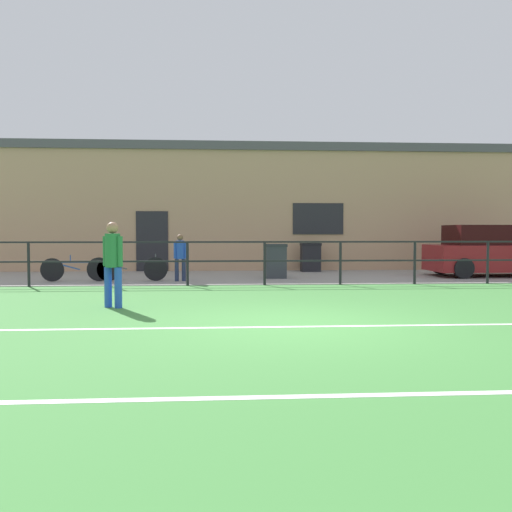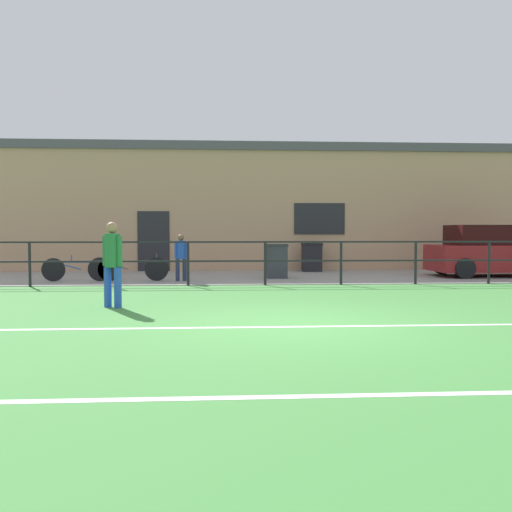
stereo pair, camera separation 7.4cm
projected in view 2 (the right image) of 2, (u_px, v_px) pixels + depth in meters
ground at (296, 326)px, 8.19m from camera, size 60.00×44.00×0.04m
field_line_touchline at (298, 327)px, 7.99m from camera, size 36.00×0.11×0.00m
field_line_hash at (351, 395)px, 4.64m from camera, size 36.00×0.11×0.00m
pavement_strip at (259, 277)px, 16.67m from camera, size 48.00×5.00×0.02m
perimeter_fence at (265, 257)px, 14.14m from camera, size 36.07×0.07×1.15m
clubhouse_facade at (252, 208)px, 20.25m from camera, size 28.00×2.56×4.55m
player_striker at (112, 259)px, 9.98m from camera, size 0.39×0.28×1.58m
spectator_child at (181, 255)px, 15.08m from camera, size 0.35×0.23×1.30m
parked_car_red at (493, 252)px, 16.73m from camera, size 3.87×1.83×1.58m
bicycle_parked_0 at (128, 269)px, 15.13m from camera, size 2.22×0.04×0.76m
bicycle_parked_1 at (81, 269)px, 15.05m from camera, size 2.17×0.04×0.74m
trash_bin_0 at (312, 257)px, 18.72m from camera, size 0.68×0.58×0.98m
trash_bin_1 at (277, 261)px, 16.06m from camera, size 0.63×0.54×1.01m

